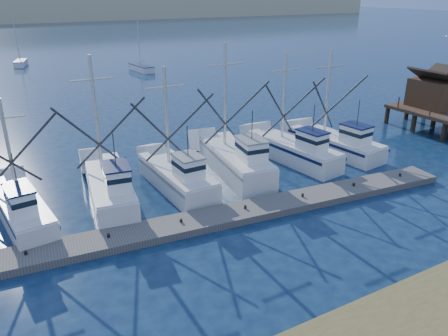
{
  "coord_description": "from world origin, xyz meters",
  "views": [
    {
      "loc": [
        -16.2,
        -14.17,
        12.47
      ],
      "look_at": [
        -3.93,
        8.0,
        2.08
      ],
      "focal_mm": 35.0,
      "sensor_mm": 36.0,
      "label": 1
    }
  ],
  "objects": [
    {
      "name": "trawler_fleet",
      "position": [
        -5.23,
        10.75,
        0.97
      ],
      "size": [
        31.56,
        8.88,
        9.13
      ],
      "color": "silver",
      "rests_on": "ground"
    },
    {
      "name": "dune_ridge",
      "position": [
        0.0,
        210.0,
        5.0
      ],
      "size": [
        360.0,
        60.0,
        10.0
      ],
      "primitive_type": "cube",
      "color": "tan",
      "rests_on": "ground"
    },
    {
      "name": "ground",
      "position": [
        0.0,
        0.0,
        0.0
      ],
      "size": [
        500.0,
        500.0,
        0.0
      ],
      "primitive_type": "plane",
      "color": "#0C1A37",
      "rests_on": "ground"
    },
    {
      "name": "sailboat_near",
      "position": [
        7.01,
        55.93,
        0.49
      ],
      "size": [
        2.49,
        6.3,
        8.1
      ],
      "rotation": [
        0.0,
        0.0,
        0.11
      ],
      "color": "silver",
      "rests_on": "ground"
    },
    {
      "name": "flying_gull",
      "position": [
        13.29,
        6.37,
        9.37
      ],
      "size": [
        0.96,
        0.18,
        0.18
      ],
      "color": "white",
      "rests_on": "ground"
    },
    {
      "name": "sailboat_far",
      "position": [
        -9.8,
        70.92,
        0.51
      ],
      "size": [
        2.77,
        4.96,
        8.1
      ],
      "rotation": [
        0.0,
        0.0,
        -0.25
      ],
      "color": "silver",
      "rests_on": "ground"
    },
    {
      "name": "floating_dock",
      "position": [
        -5.95,
        5.52,
        0.22
      ],
      "size": [
        32.64,
        5.1,
        0.43
      ],
      "primitive_type": "cube",
      "rotation": [
        0.0,
        0.0,
        -0.09
      ],
      "color": "#5B5652",
      "rests_on": "ground"
    }
  ]
}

